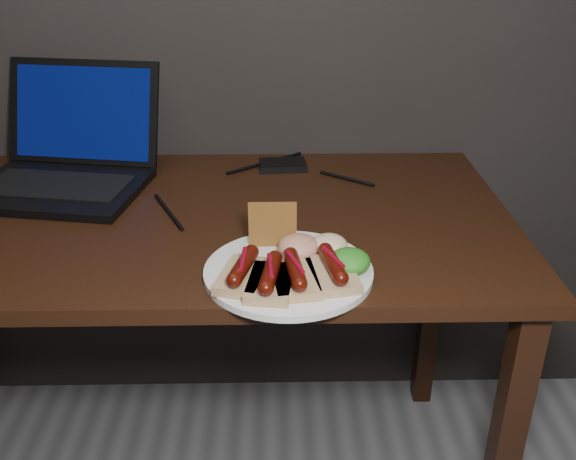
# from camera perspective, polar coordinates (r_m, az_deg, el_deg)

# --- Properties ---
(desk) EXTENTS (1.40, 0.70, 0.75)m
(desk) POSITION_cam_1_polar(r_m,az_deg,el_deg) (1.37, -10.50, -1.94)
(desk) COLOR black
(desk) RESTS_ON ground
(laptop) EXTENTS (0.41, 0.41, 0.25)m
(laptop) POSITION_cam_1_polar(r_m,az_deg,el_deg) (1.52, -19.07, 5.84)
(laptop) COLOR black
(laptop) RESTS_ON desk
(hard_drive) EXTENTS (0.11, 0.08, 0.02)m
(hard_drive) POSITION_cam_1_polar(r_m,az_deg,el_deg) (1.53, -0.47, 5.78)
(hard_drive) COLOR black
(hard_drive) RESTS_ON desk
(desk_cables) EXTENTS (0.92, 0.43, 0.01)m
(desk_cables) POSITION_cam_1_polar(r_m,az_deg,el_deg) (1.45, -9.17, 4.01)
(desk_cables) COLOR black
(desk_cables) RESTS_ON desk
(plate) EXTENTS (0.33, 0.33, 0.01)m
(plate) POSITION_cam_1_polar(r_m,az_deg,el_deg) (1.08, 0.03, -3.74)
(plate) COLOR silver
(plate) RESTS_ON desk
(bread_sausage_left) EXTENTS (0.10, 0.13, 0.04)m
(bread_sausage_left) POSITION_cam_1_polar(r_m,az_deg,el_deg) (1.04, -3.99, -3.72)
(bread_sausage_left) COLOR tan
(bread_sausage_left) RESTS_ON plate
(bread_sausage_center) EXTENTS (0.08, 0.12, 0.04)m
(bread_sausage_center) POSITION_cam_1_polar(r_m,az_deg,el_deg) (1.03, 0.62, -4.02)
(bread_sausage_center) COLOR tan
(bread_sausage_center) RESTS_ON plate
(bread_sausage_right) EXTENTS (0.09, 0.13, 0.04)m
(bread_sausage_right) POSITION_cam_1_polar(r_m,az_deg,el_deg) (1.05, 3.98, -3.54)
(bread_sausage_right) COLOR tan
(bread_sausage_right) RESTS_ON plate
(bread_sausage_extra) EXTENTS (0.09, 0.12, 0.04)m
(bread_sausage_extra) POSITION_cam_1_polar(r_m,az_deg,el_deg) (1.02, -1.56, -4.34)
(bread_sausage_extra) COLOR tan
(bread_sausage_extra) RESTS_ON plate
(crispbread) EXTENTS (0.09, 0.01, 0.08)m
(crispbread) POSITION_cam_1_polar(r_m,az_deg,el_deg) (1.13, -1.38, 0.48)
(crispbread) COLOR #A06C2B
(crispbread) RESTS_ON plate
(salad_greens) EXTENTS (0.07, 0.07, 0.04)m
(salad_greens) POSITION_cam_1_polar(r_m,az_deg,el_deg) (1.07, 5.49, -2.76)
(salad_greens) COLOR #176013
(salad_greens) RESTS_ON plate
(salsa_mound) EXTENTS (0.07, 0.07, 0.04)m
(salsa_mound) POSITION_cam_1_polar(r_m,az_deg,el_deg) (1.11, 0.96, -1.50)
(salsa_mound) COLOR #9E0F14
(salsa_mound) RESTS_ON plate
(coleslaw_mound) EXTENTS (0.06, 0.06, 0.04)m
(coleslaw_mound) POSITION_cam_1_polar(r_m,az_deg,el_deg) (1.12, 3.68, -1.34)
(coleslaw_mound) COLOR silver
(coleslaw_mound) RESTS_ON plate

